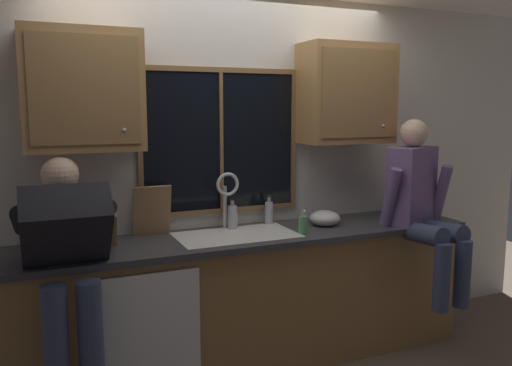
% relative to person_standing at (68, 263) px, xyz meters
% --- Properties ---
extents(back_wall, '(5.63, 0.12, 2.55)m').
position_rel_person_standing_xyz_m(back_wall, '(1.13, 0.64, 0.34)').
color(back_wall, silver).
rests_on(back_wall, floor).
extents(window_glass, '(1.10, 0.02, 0.95)m').
position_rel_person_standing_xyz_m(window_glass, '(1.08, 0.57, 0.59)').
color(window_glass, black).
extents(window_frame_top, '(1.17, 0.02, 0.04)m').
position_rel_person_standing_xyz_m(window_frame_top, '(1.08, 0.56, 1.08)').
color(window_frame_top, brown).
extents(window_frame_bottom, '(1.17, 0.02, 0.04)m').
position_rel_person_standing_xyz_m(window_frame_bottom, '(1.08, 0.56, 0.10)').
color(window_frame_bottom, brown).
extents(window_frame_left, '(0.03, 0.02, 0.95)m').
position_rel_person_standing_xyz_m(window_frame_left, '(0.51, 0.56, 0.59)').
color(window_frame_left, brown).
extents(window_frame_right, '(0.03, 0.02, 0.95)m').
position_rel_person_standing_xyz_m(window_frame_right, '(1.65, 0.56, 0.59)').
color(window_frame_right, brown).
extents(window_mullion_center, '(0.02, 0.02, 0.95)m').
position_rel_person_standing_xyz_m(window_mullion_center, '(1.08, 0.56, 0.59)').
color(window_mullion_center, brown).
extents(lower_cabinet_run, '(3.23, 0.58, 0.88)m').
position_rel_person_standing_xyz_m(lower_cabinet_run, '(1.13, 0.29, -0.50)').
color(lower_cabinet_run, olive).
rests_on(lower_cabinet_run, floor).
extents(countertop, '(3.29, 0.62, 0.04)m').
position_rel_person_standing_xyz_m(countertop, '(1.13, 0.27, -0.04)').
color(countertop, '#38383D').
rests_on(countertop, lower_cabinet_run).
extents(dishwasher_front, '(0.60, 0.02, 0.74)m').
position_rel_person_standing_xyz_m(dishwasher_front, '(0.42, -0.03, -0.48)').
color(dishwasher_front, white).
extents(upper_cabinet_left, '(0.69, 0.36, 0.72)m').
position_rel_person_standing_xyz_m(upper_cabinet_left, '(0.16, 0.41, 0.92)').
color(upper_cabinet_left, '#A87A47').
extents(upper_cabinet_right, '(0.69, 0.36, 0.72)m').
position_rel_person_standing_xyz_m(upper_cabinet_right, '(2.00, 0.41, 0.92)').
color(upper_cabinet_right, '#A87A47').
extents(sink, '(0.80, 0.46, 0.21)m').
position_rel_person_standing_xyz_m(sink, '(1.08, 0.28, -0.11)').
color(sink, silver).
rests_on(sink, lower_cabinet_run).
extents(faucet, '(0.18, 0.09, 0.40)m').
position_rel_person_standing_xyz_m(faucet, '(1.09, 0.46, 0.24)').
color(faucet, silver).
rests_on(faucet, countertop).
extents(person_standing, '(0.53, 0.72, 1.49)m').
position_rel_person_standing_xyz_m(person_standing, '(0.00, 0.00, 0.00)').
color(person_standing, '#384260').
rests_on(person_standing, floor).
extents(person_sitting_on_counter, '(0.54, 0.66, 1.26)m').
position_rel_person_standing_xyz_m(person_sitting_on_counter, '(2.39, 0.01, 0.17)').
color(person_sitting_on_counter, '#384260').
rests_on(person_sitting_on_counter, countertop).
extents(knife_block, '(0.12, 0.18, 0.32)m').
position_rel_person_standing_xyz_m(knife_block, '(0.25, 0.36, 0.09)').
color(knife_block, olive).
rests_on(knife_block, countertop).
extents(cutting_board, '(0.25, 0.09, 0.34)m').
position_rel_person_standing_xyz_m(cutting_board, '(0.57, 0.50, 0.15)').
color(cutting_board, '#997047').
rests_on(cutting_board, countertop).
extents(mixing_bowl, '(0.22, 0.22, 0.11)m').
position_rel_person_standing_xyz_m(mixing_bowl, '(1.77, 0.30, 0.04)').
color(mixing_bowl, silver).
rests_on(mixing_bowl, countertop).
extents(soap_dispenser, '(0.06, 0.07, 0.16)m').
position_rel_person_standing_xyz_m(soap_dispenser, '(1.51, 0.14, 0.05)').
color(soap_dispenser, '#59A566').
rests_on(soap_dispenser, countertop).
extents(bottle_green_glass, '(0.06, 0.06, 0.22)m').
position_rel_person_standing_xyz_m(bottle_green_glass, '(1.12, 0.46, 0.07)').
color(bottle_green_glass, '#B7B7BC').
rests_on(bottle_green_glass, countertop).
extents(bottle_tall_clear, '(0.06, 0.06, 0.21)m').
position_rel_person_standing_xyz_m(bottle_tall_clear, '(1.42, 0.50, 0.07)').
color(bottle_tall_clear, '#B7B7BC').
rests_on(bottle_tall_clear, countertop).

